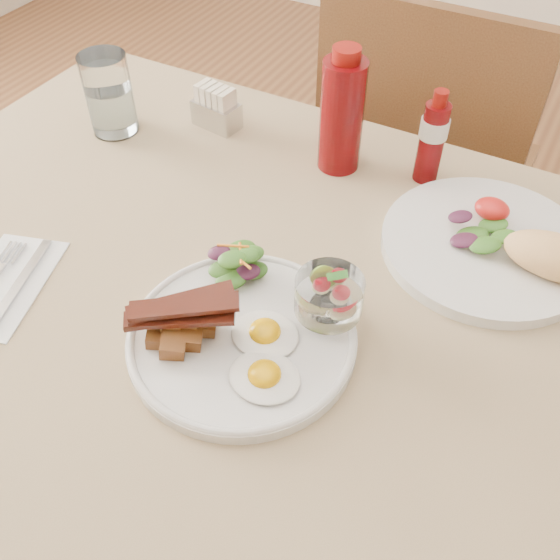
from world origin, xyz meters
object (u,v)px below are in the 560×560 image
(fruit_cup, at_px, (329,296))
(sugar_caddy, at_px, (216,109))
(ketchup_bottle, at_px, (342,114))
(water_glass, at_px, (110,99))
(hot_sauce_bottle, at_px, (432,138))
(second_plate, at_px, (503,247))
(main_plate, at_px, (242,338))
(table, at_px, (281,334))
(chair_far, at_px, (422,170))

(fruit_cup, height_order, sugar_caddy, fruit_cup)
(ketchup_bottle, height_order, water_glass, ketchup_bottle)
(hot_sauce_bottle, height_order, water_glass, hot_sauce_bottle)
(fruit_cup, bearing_deg, second_plate, 56.03)
(main_plate, distance_m, hot_sauce_bottle, 0.44)
(hot_sauce_bottle, bearing_deg, ketchup_bottle, -166.03)
(main_plate, height_order, fruit_cup, fruit_cup)
(main_plate, height_order, water_glass, water_glass)
(table, xyz_separation_m, fruit_cup, (0.08, -0.03, 0.15))
(ketchup_bottle, relative_size, water_glass, 1.47)
(hot_sauce_bottle, bearing_deg, sugar_caddy, -175.44)
(water_glass, bearing_deg, second_plate, 0.05)
(fruit_cup, relative_size, second_plate, 0.26)
(hot_sauce_bottle, bearing_deg, main_plate, -101.14)
(second_plate, height_order, water_glass, water_glass)
(sugar_caddy, distance_m, water_glass, 0.18)
(chair_far, distance_m, second_plate, 0.57)
(main_plate, relative_size, sugar_caddy, 3.22)
(second_plate, bearing_deg, ketchup_bottle, 162.76)
(water_glass, bearing_deg, fruit_cup, -24.14)
(fruit_cup, distance_m, ketchup_bottle, 0.35)
(chair_far, bearing_deg, water_glass, -133.71)
(main_plate, distance_m, water_glass, 0.53)
(fruit_cup, distance_m, second_plate, 0.28)
(fruit_cup, height_order, water_glass, water_glass)
(fruit_cup, height_order, second_plate, fruit_cup)
(second_plate, distance_m, hot_sauce_bottle, 0.21)
(chair_far, relative_size, ketchup_bottle, 4.65)
(second_plate, xyz_separation_m, water_glass, (-0.68, -0.00, 0.04))
(table, xyz_separation_m, second_plate, (0.24, 0.20, 0.11))
(table, height_order, hot_sauce_bottle, hot_sauce_bottle)
(chair_far, relative_size, second_plate, 2.94)
(chair_far, relative_size, water_glass, 6.83)
(main_plate, bearing_deg, sugar_caddy, 126.07)
(water_glass, bearing_deg, hot_sauce_bottle, 13.46)
(table, height_order, ketchup_bottle, ketchup_bottle)
(chair_far, bearing_deg, main_plate, -90.07)
(second_plate, relative_size, hot_sauce_bottle, 2.07)
(table, xyz_separation_m, hot_sauce_bottle, (0.08, 0.33, 0.16))
(chair_far, height_order, main_plate, chair_far)
(table, distance_m, chair_far, 0.68)
(fruit_cup, distance_m, hot_sauce_bottle, 0.36)
(main_plate, bearing_deg, chair_far, 89.93)
(ketchup_bottle, bearing_deg, fruit_cup, -67.50)
(table, distance_m, hot_sauce_bottle, 0.38)
(fruit_cup, distance_m, sugar_caddy, 0.50)
(hot_sauce_bottle, height_order, sugar_caddy, hot_sauce_bottle)
(fruit_cup, xyz_separation_m, water_glass, (-0.52, 0.23, -0.00))
(table, height_order, second_plate, second_plate)
(fruit_cup, relative_size, sugar_caddy, 0.96)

